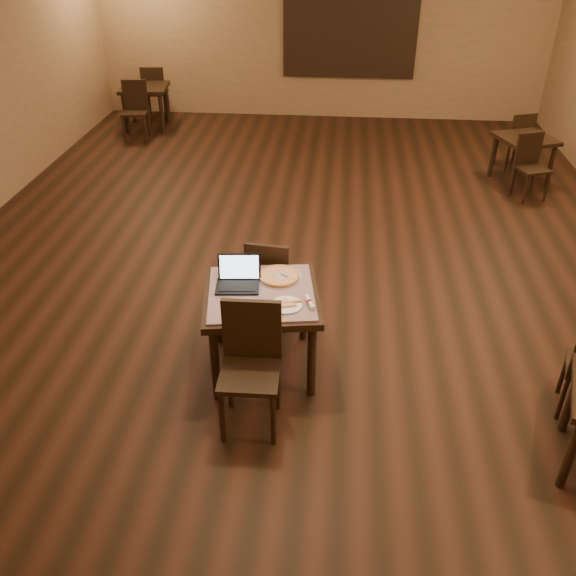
# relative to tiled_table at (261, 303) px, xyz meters

# --- Properties ---
(ground) EXTENTS (10.00, 10.00, 0.00)m
(ground) POSITION_rel_tiled_table_xyz_m (0.13, 2.39, -0.66)
(ground) COLOR black
(ground) RESTS_ON ground
(wall_back) EXTENTS (8.00, 0.02, 3.00)m
(wall_back) POSITION_rel_tiled_table_xyz_m (0.13, 7.39, 0.84)
(wall_back) COLOR #9A6F4E
(wall_back) RESTS_ON ground
(wall_front) EXTENTS (8.00, 0.02, 3.00)m
(wall_front) POSITION_rel_tiled_table_xyz_m (0.13, -2.61, 0.84)
(wall_front) COLOR #9A6F4E
(wall_front) RESTS_ON ground
(mural) EXTENTS (2.34, 0.05, 1.64)m
(mural) POSITION_rel_tiled_table_xyz_m (0.63, 7.35, 0.89)
(mural) COLOR #276290
(mural) RESTS_ON wall_back
(tiled_table) EXTENTS (1.05, 1.05, 0.76)m
(tiled_table) POSITION_rel_tiled_table_xyz_m (0.00, 0.00, 0.00)
(tiled_table) COLOR black
(tiled_table) RESTS_ON ground
(chair_main_near) EXTENTS (0.45, 0.45, 1.01)m
(chair_main_near) POSITION_rel_tiled_table_xyz_m (-0.00, -0.61, -0.09)
(chair_main_near) COLOR black
(chair_main_near) RESTS_ON ground
(chair_main_far) EXTENTS (0.44, 0.44, 0.91)m
(chair_main_far) POSITION_rel_tiled_table_xyz_m (-0.01, 0.62, -0.15)
(chair_main_far) COLOR black
(chair_main_far) RESTS_ON ground
(laptop) EXTENTS (0.37, 0.30, 0.24)m
(laptop) POSITION_rel_tiled_table_xyz_m (-0.20, 0.11, 0.17)
(laptop) COLOR black
(laptop) RESTS_ON tiled_table
(plate) EXTENTS (0.25, 0.25, 0.01)m
(plate) POSITION_rel_tiled_table_xyz_m (0.22, -0.18, 0.11)
(plate) COLOR white
(plate) RESTS_ON tiled_table
(pizza_slice) EXTENTS (0.21, 0.21, 0.02)m
(pizza_slice) POSITION_rel_tiled_table_xyz_m (0.22, -0.18, 0.13)
(pizza_slice) COLOR #F9E5A6
(pizza_slice) RESTS_ON plate
(pizza_pan) EXTENTS (0.39, 0.39, 0.01)m
(pizza_pan) POSITION_rel_tiled_table_xyz_m (0.12, 0.24, 0.11)
(pizza_pan) COLOR silver
(pizza_pan) RESTS_ON tiled_table
(pizza_whole) EXTENTS (0.34, 0.34, 0.02)m
(pizza_whole) POSITION_rel_tiled_table_xyz_m (0.12, 0.24, 0.12)
(pizza_whole) COLOR #F9E5A6
(pizza_whole) RESTS_ON pizza_pan
(spatula) EXTENTS (0.25, 0.22, 0.01)m
(spatula) POSITION_rel_tiled_table_xyz_m (0.14, 0.22, 0.13)
(spatula) COLOR silver
(spatula) RESTS_ON pizza_whole
(napkin_roll) EXTENTS (0.10, 0.18, 0.04)m
(napkin_roll) POSITION_rel_tiled_table_xyz_m (0.40, -0.14, 0.12)
(napkin_roll) COLOR white
(napkin_roll) RESTS_ON tiled_table
(other_table_a) EXTENTS (0.91, 0.91, 0.66)m
(other_table_a) POSITION_rel_tiled_table_xyz_m (3.13, 4.44, -0.11)
(other_table_a) COLOR black
(other_table_a) RESTS_ON ground
(other_table_a_chair_near) EXTENTS (0.48, 0.48, 0.86)m
(other_table_a_chair_near) POSITION_rel_tiled_table_xyz_m (3.10, 3.94, -0.18)
(other_table_a_chair_near) COLOR black
(other_table_a_chair_near) RESTS_ON ground
(other_table_a_chair_far) EXTENTS (0.48, 0.48, 0.86)m
(other_table_a_chair_far) POSITION_rel_tiled_table_xyz_m (3.15, 4.95, -0.18)
(other_table_a_chair_far) COLOR black
(other_table_a_chair_far) RESTS_ON ground
(other_table_b) EXTENTS (0.86, 0.86, 0.73)m
(other_table_b) POSITION_rel_tiled_table_xyz_m (-2.87, 6.39, -0.05)
(other_table_b) COLOR black
(other_table_b) RESTS_ON ground
(other_table_b_chair_near) EXTENTS (0.45, 0.45, 0.94)m
(other_table_b_chair_near) POSITION_rel_tiled_table_xyz_m (-2.88, 5.84, -0.13)
(other_table_b_chair_near) COLOR black
(other_table_b_chair_near) RESTS_ON ground
(other_table_b_chair_far) EXTENTS (0.45, 0.45, 0.94)m
(other_table_b_chair_far) POSITION_rel_tiled_table_xyz_m (-2.87, 6.94, -0.13)
(other_table_b_chair_far) COLOR black
(other_table_b_chair_far) RESTS_ON ground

